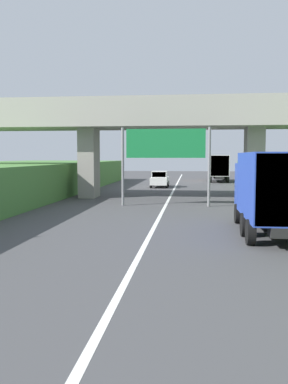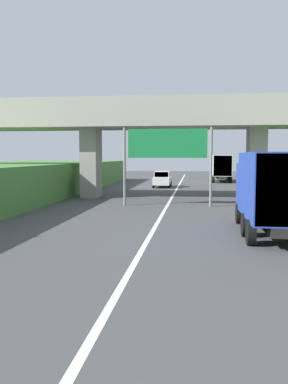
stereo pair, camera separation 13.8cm
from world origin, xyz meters
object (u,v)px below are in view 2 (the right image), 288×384
overhead_highway_sign (167,148)px  car_white (162,179)px  truck_blue (271,189)px  truck_orange (221,167)px

overhead_highway_sign → car_white: (-1.65, 16.77, -2.96)m
overhead_highway_sign → truck_blue: (4.97, -9.48, -1.88)m
truck_blue → truck_orange: bearing=89.7°
truck_blue → car_white: size_ratio=1.78×
overhead_highway_sign → truck_orange: 27.85m
overhead_highway_sign → truck_blue: overhead_highway_sign is taller
truck_blue → truck_orange: (0.20, 36.78, 0.00)m
car_white → truck_orange: bearing=57.1°
overhead_highway_sign → car_white: size_ratio=1.43×
truck_blue → car_white: truck_blue is taller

